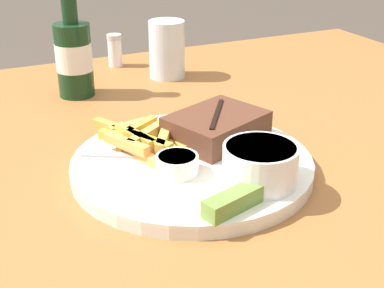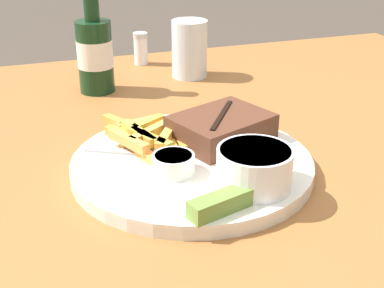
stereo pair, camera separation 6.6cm
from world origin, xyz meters
name	(u,v)px [view 1 (the left image)]	position (x,y,z in m)	size (l,w,h in m)	color
dining_table	(192,223)	(0.00, 0.00, 0.70)	(1.35, 1.10, 0.78)	#935B2D
dinner_plate	(192,165)	(0.00, 0.00, 0.79)	(0.30, 0.30, 0.02)	silver
steak_portion	(216,127)	(0.05, 0.04, 0.81)	(0.15, 0.13, 0.04)	#512D1E
fries_pile	(142,138)	(-0.04, 0.06, 0.81)	(0.10, 0.18, 0.02)	gold
coleslaw_cup	(260,162)	(0.04, -0.09, 0.82)	(0.09, 0.09, 0.05)	white
dipping_sauce_cup	(177,164)	(-0.03, -0.03, 0.81)	(0.05, 0.05, 0.02)	silver
pickle_spear	(234,201)	(-0.01, -0.13, 0.81)	(0.08, 0.04, 0.02)	olive
fork_utensil	(129,155)	(-0.07, 0.04, 0.80)	(0.12, 0.07, 0.00)	#B7B7BC
beer_bottle	(74,55)	(-0.06, 0.34, 0.85)	(0.06, 0.06, 0.20)	#143319
drinking_glass	(167,49)	(0.12, 0.37, 0.83)	(0.07, 0.07, 0.11)	silver
salt_shaker	(115,50)	(0.05, 0.48, 0.81)	(0.03, 0.03, 0.07)	white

